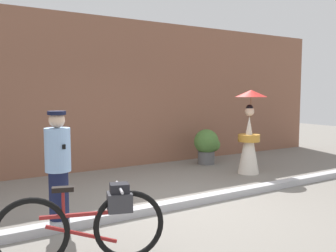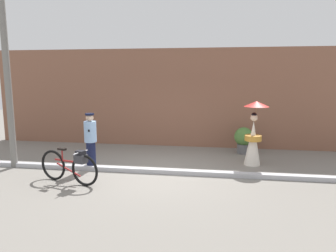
# 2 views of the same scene
# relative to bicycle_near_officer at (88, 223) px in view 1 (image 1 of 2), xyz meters

# --- Properties ---
(ground_plane) EXTENTS (30.00, 30.00, 0.00)m
(ground_plane) POSITION_rel_bicycle_near_officer_xyz_m (1.95, 1.11, -0.45)
(ground_plane) COLOR gray
(building_wall) EXTENTS (14.00, 0.40, 3.60)m
(building_wall) POSITION_rel_bicycle_near_officer_xyz_m (1.95, 4.66, 1.35)
(building_wall) COLOR brown
(building_wall) RESTS_ON ground_plane
(sidewalk_curb) EXTENTS (14.00, 0.20, 0.12)m
(sidewalk_curb) POSITION_rel_bicycle_near_officer_xyz_m (1.95, 1.11, -0.39)
(sidewalk_curb) COLOR #B2B2B7
(sidewalk_curb) RESTS_ON ground_plane
(bicycle_near_officer) EXTENTS (1.72, 0.63, 0.86)m
(bicycle_near_officer) POSITION_rel_bicycle_near_officer_xyz_m (0.00, 0.00, 0.00)
(bicycle_near_officer) COLOR black
(bicycle_near_officer) RESTS_ON ground_plane
(person_officer) EXTENTS (0.34, 0.38, 1.59)m
(person_officer) POSITION_rel_bicycle_near_officer_xyz_m (0.02, 1.23, 0.39)
(person_officer) COLOR #141938
(person_officer) RESTS_ON ground_plane
(person_with_parasol) EXTENTS (0.72, 0.72, 1.89)m
(person_with_parasol) POSITION_rel_bicycle_near_officer_xyz_m (4.59, 2.36, 0.46)
(person_with_parasol) COLOR silver
(person_with_parasol) RESTS_ON ground_plane
(potted_plant_by_door) EXTENTS (0.65, 0.63, 0.89)m
(potted_plant_by_door) POSITION_rel_bicycle_near_officer_xyz_m (4.45, 3.72, 0.05)
(potted_plant_by_door) COLOR #59595B
(potted_plant_by_door) RESTS_ON ground_plane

